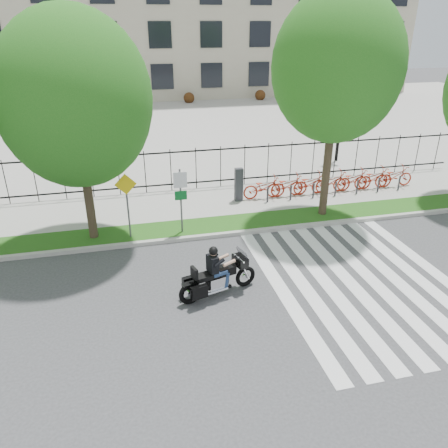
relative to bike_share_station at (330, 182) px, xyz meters
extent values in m
plane|color=#39393C|center=(-7.20, -7.20, -0.67)|extent=(120.00, 120.00, 0.00)
cube|color=#A7A59D|center=(-7.20, -3.10, -0.59)|extent=(60.00, 0.20, 0.15)
cube|color=#1D5816|center=(-7.20, -2.25, -0.59)|extent=(60.00, 1.50, 0.15)
cube|color=#9B9A91|center=(-7.20, 0.25, -0.59)|extent=(60.00, 3.50, 0.15)
cube|color=#9B9A91|center=(-7.20, 17.80, -0.62)|extent=(80.00, 34.00, 0.10)
cylinder|color=black|center=(2.80, 4.80, 1.33)|extent=(0.14, 0.14, 4.00)
cylinder|color=black|center=(2.80, 4.80, 3.23)|extent=(0.06, 0.70, 0.70)
sphere|color=white|center=(2.45, 4.80, 3.33)|extent=(0.36, 0.36, 0.36)
sphere|color=white|center=(3.15, 4.80, 3.33)|extent=(0.36, 0.36, 0.36)
cylinder|color=#372A1E|center=(-10.69, -2.25, 1.23)|extent=(0.32, 0.32, 3.49)
ellipsoid|color=#166017|center=(-10.69, -2.25, 4.50)|extent=(5.08, 5.08, 5.84)
cylinder|color=#372A1E|center=(-1.40, -2.25, 1.68)|extent=(0.32, 0.32, 4.39)
ellipsoid|color=#166017|center=(-1.40, -2.25, 5.32)|extent=(4.84, 4.84, 5.56)
cube|color=#2D2D33|center=(-4.44, 0.00, 0.23)|extent=(0.35, 0.25, 1.50)
imported|color=#AA2914|center=(-3.24, 0.00, 0.00)|extent=(1.96, 0.68, 1.03)
cylinder|color=#2D2D33|center=(-3.24, -0.50, -0.17)|extent=(0.08, 0.08, 0.70)
imported|color=#AA2914|center=(-2.14, 0.00, 0.00)|extent=(1.96, 0.68, 1.03)
cylinder|color=#2D2D33|center=(-2.14, -0.50, -0.17)|extent=(0.08, 0.08, 0.70)
imported|color=#AA2914|center=(-1.04, 0.00, 0.00)|extent=(1.96, 0.68, 1.03)
cylinder|color=#2D2D33|center=(-1.04, -0.50, -0.17)|extent=(0.08, 0.08, 0.70)
imported|color=#AA2914|center=(0.06, 0.00, 0.00)|extent=(1.96, 0.68, 1.03)
cylinder|color=#2D2D33|center=(0.06, -0.50, -0.17)|extent=(0.08, 0.08, 0.70)
imported|color=#AA2914|center=(1.16, 0.00, 0.00)|extent=(1.96, 0.68, 1.03)
cylinder|color=#2D2D33|center=(1.16, -0.50, -0.17)|extent=(0.08, 0.08, 0.70)
imported|color=#AA2914|center=(2.26, 0.00, 0.00)|extent=(1.96, 0.68, 1.03)
cylinder|color=#2D2D33|center=(2.26, -0.50, -0.17)|extent=(0.08, 0.08, 0.70)
imported|color=#AA2914|center=(3.36, 0.00, 0.00)|extent=(1.96, 0.68, 1.03)
cylinder|color=#2D2D33|center=(3.36, -0.50, -0.17)|extent=(0.08, 0.08, 0.70)
cylinder|color=#59595B|center=(-7.40, -2.60, 0.73)|extent=(0.07, 0.07, 2.50)
cube|color=white|center=(-7.40, -2.64, 1.58)|extent=(0.50, 0.03, 0.60)
cube|color=#0C6626|center=(-7.40, -2.64, 0.98)|extent=(0.45, 0.03, 0.35)
cylinder|color=#59595B|center=(-9.35, -2.60, 0.68)|extent=(0.07, 0.07, 2.40)
cube|color=yellow|center=(-9.35, -2.64, 1.58)|extent=(0.78, 0.03, 0.78)
torus|color=black|center=(-6.03, -6.59, -0.33)|extent=(0.69, 0.31, 0.68)
torus|color=black|center=(-7.84, -7.10, -0.33)|extent=(0.73, 0.34, 0.72)
cube|color=black|center=(-6.22, -6.65, 0.27)|extent=(0.43, 0.60, 0.30)
cube|color=#26262B|center=(-6.15, -6.63, 0.50)|extent=(0.28, 0.52, 0.30)
cube|color=silver|center=(-6.98, -6.86, -0.22)|extent=(0.66, 0.48, 0.40)
cube|color=black|center=(-6.69, -6.78, 0.10)|extent=(0.61, 0.47, 0.26)
cube|color=black|center=(-7.31, -6.95, 0.08)|extent=(0.76, 0.53, 0.14)
cube|color=black|center=(-7.69, -7.06, 0.30)|extent=(0.19, 0.35, 0.34)
cube|color=black|center=(-7.61, -7.34, -0.17)|extent=(0.52, 0.28, 0.40)
cube|color=black|center=(-7.77, -6.77, -0.17)|extent=(0.52, 0.28, 0.40)
cube|color=black|center=(-7.12, -6.90, 0.44)|extent=(0.33, 0.44, 0.51)
sphere|color=tan|center=(-7.09, -6.89, 0.81)|extent=(0.23, 0.23, 0.23)
sphere|color=black|center=(-7.09, -6.89, 0.85)|extent=(0.27, 0.27, 0.27)
camera|label=1|loc=(-9.38, -17.66, 6.84)|focal=35.00mm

